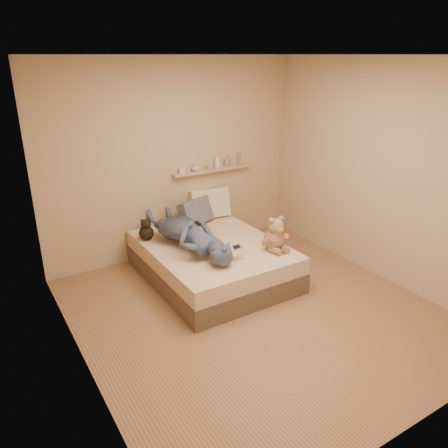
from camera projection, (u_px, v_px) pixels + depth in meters
room at (259, 197)px, 4.26m from camera, size 3.80×3.80×3.80m
bed at (212, 260)px, 5.39m from camera, size 1.50×1.90×0.45m
game_console at (236, 248)px, 4.84m from camera, size 0.17×0.08×0.06m
teddy_bear at (275, 236)px, 5.08m from camera, size 0.35×0.33×0.42m
dark_plush at (146, 231)px, 5.38m from camera, size 0.18×0.18×0.28m
pillow_cream at (210, 203)px, 6.12m from camera, size 0.58×0.33×0.43m
pillow_grey at (196, 212)px, 5.87m from camera, size 0.56×0.42×0.37m
person at (188, 233)px, 5.15m from camera, size 0.68×1.56×0.36m
wall_shelf at (213, 170)px, 6.06m from camera, size 1.20×0.12×0.03m
shelf_bottles at (211, 164)px, 6.02m from camera, size 0.98×0.11×0.19m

